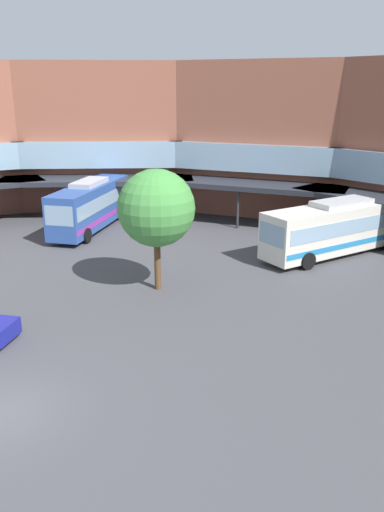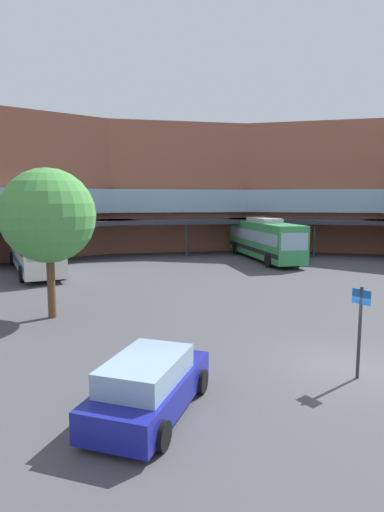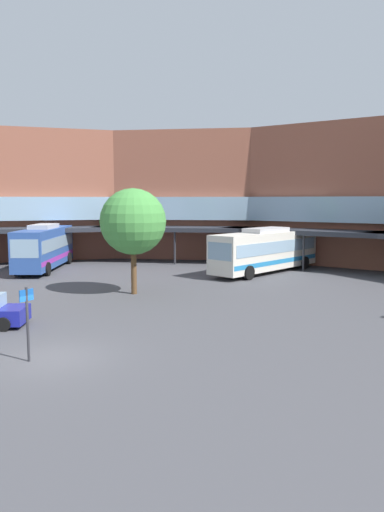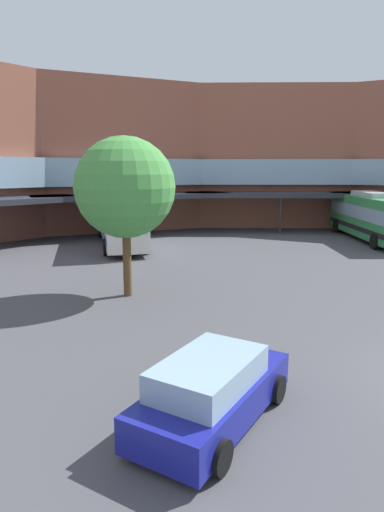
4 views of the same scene
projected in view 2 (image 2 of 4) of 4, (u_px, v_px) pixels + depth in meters
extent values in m
plane|color=#47474C|center=(345.00, 367.00, 13.81)|extent=(117.39, 117.39, 0.00)
cube|color=#93543F|center=(313.00, 188.00, 45.42)|extent=(12.75, 17.23, 12.91)
cube|color=#8CADC6|center=(313.00, 201.00, 45.01)|extent=(12.23, 15.89, 2.26)
cube|color=#282B33|center=(314.00, 221.00, 41.03)|extent=(10.97, 16.32, 0.40)
cylinder|color=#2D2D33|center=(314.00, 240.00, 39.70)|extent=(0.20, 0.20, 3.23)
cube|color=#93543F|center=(175.00, 188.00, 45.67)|extent=(16.55, 14.72, 12.91)
cube|color=#8CADC6|center=(176.00, 201.00, 45.26)|extent=(15.41, 13.91, 2.26)
cube|color=#282B33|center=(183.00, 221.00, 41.24)|extent=(15.33, 13.14, 0.40)
cylinder|color=#2D2D33|center=(186.00, 240.00, 39.90)|extent=(0.20, 0.20, 3.23)
cube|color=#93543F|center=(27.00, 187.00, 39.70)|extent=(17.20, 9.41, 12.91)
cube|color=#8CADC6|center=(30.00, 201.00, 39.40)|extent=(15.67, 9.28, 2.26)
cube|color=#282B33|center=(47.00, 224.00, 36.16)|extent=(16.77, 7.45, 0.40)
cylinder|color=#2D2D33|center=(54.00, 245.00, 35.11)|extent=(0.20, 0.20, 3.23)
cube|color=silver|center=(34.00, 247.00, 31.70)|extent=(7.01, 11.97, 3.01)
cube|color=#8CADC6|center=(34.00, 242.00, 31.66)|extent=(6.78, 11.33, 0.96)
cube|color=#267FBF|center=(35.00, 258.00, 31.82)|extent=(6.94, 11.76, 0.36)
cube|color=#8CADC6|center=(46.00, 251.00, 26.42)|extent=(2.14, 1.00, 1.32)
cube|color=#B2B2B7|center=(33.00, 224.00, 31.48)|extent=(3.33, 4.65, 0.36)
cylinder|color=black|center=(63.00, 271.00, 28.86)|extent=(0.70, 1.13, 1.10)
cylinder|color=black|center=(22.00, 274.00, 27.72)|extent=(0.70, 1.13, 1.10)
cylinder|color=black|center=(46.00, 257.00, 36.04)|extent=(0.70, 1.13, 1.10)
cylinder|color=black|center=(12.00, 259.00, 34.90)|extent=(0.70, 1.13, 1.10)
cube|color=#338C4C|center=(264.00, 239.00, 38.00)|extent=(9.43, 11.33, 3.00)
cube|color=#8CADC6|center=(264.00, 235.00, 37.95)|extent=(9.02, 10.77, 0.96)
cube|color=black|center=(263.00, 248.00, 38.11)|extent=(9.30, 11.15, 0.36)
cube|color=#8CADC6|center=(294.00, 242.00, 32.01)|extent=(1.79, 1.40, 1.32)
cube|color=#B2B2B7|center=(264.00, 220.00, 37.78)|extent=(4.05, 4.58, 0.36)
cylinder|color=black|center=(297.00, 260.00, 34.35)|extent=(0.90, 1.06, 1.10)
cylinder|color=black|center=(268.00, 260.00, 33.84)|extent=(0.90, 1.06, 1.10)
cylinder|color=black|center=(259.00, 248.00, 42.50)|extent=(0.90, 1.06, 1.10)
cylinder|color=black|center=(236.00, 248.00, 41.99)|extent=(0.90, 1.06, 1.10)
cube|color=navy|center=(151.00, 391.00, 10.86)|extent=(4.75, 3.35, 0.75)
cube|color=#8CADC6|center=(146.00, 369.00, 10.53)|extent=(3.05, 2.47, 0.60)
cylinder|color=black|center=(142.00, 373.00, 12.53)|extent=(0.69, 0.46, 0.66)
cylinder|color=black|center=(201.00, 381.00, 11.97)|extent=(0.69, 0.46, 0.66)
cylinder|color=black|center=(89.00, 422.00, 9.80)|extent=(0.69, 0.46, 0.66)
cylinder|color=black|center=(162.00, 436.00, 9.24)|extent=(0.69, 0.46, 0.66)
cylinder|color=brown|center=(51.00, 280.00, 19.41)|extent=(0.36, 0.36, 3.49)
sphere|color=#479342|center=(48.00, 216.00, 19.02)|extent=(4.20, 4.20, 4.20)
cylinder|color=#2D2D33|center=(359.00, 333.00, 12.81)|extent=(0.10, 0.10, 2.81)
cube|color=#1959B2|center=(361.00, 297.00, 12.66)|extent=(0.18, 0.59, 0.44)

